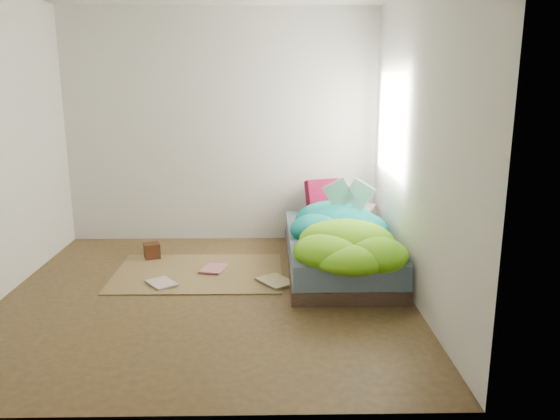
% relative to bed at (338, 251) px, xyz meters
% --- Properties ---
extents(ground, '(3.50, 3.50, 0.00)m').
position_rel_bed_xyz_m(ground, '(-1.22, -0.72, -0.17)').
color(ground, '#423119').
rests_on(ground, ground).
extents(room_walls, '(3.54, 3.54, 2.62)m').
position_rel_bed_xyz_m(room_walls, '(-1.21, -0.71, 1.46)').
color(room_walls, silver).
rests_on(room_walls, ground).
extents(bed, '(1.00, 2.00, 0.34)m').
position_rel_bed_xyz_m(bed, '(0.00, 0.00, 0.00)').
color(bed, '#34261C').
rests_on(bed, ground).
extents(duvet, '(0.96, 1.84, 0.34)m').
position_rel_bed_xyz_m(duvet, '(0.00, -0.22, 0.34)').
color(duvet, '#087D80').
rests_on(duvet, bed).
extents(rug, '(1.60, 1.10, 0.01)m').
position_rel_bed_xyz_m(rug, '(-1.37, -0.17, -0.16)').
color(rug, brown).
rests_on(rug, ground).
extents(pillow_floral, '(0.61, 0.53, 0.12)m').
position_rel_bed_xyz_m(pillow_floral, '(0.20, 0.68, 0.23)').
color(pillow_floral, beige).
rests_on(pillow_floral, bed).
extents(pillow_magenta, '(0.42, 0.24, 0.40)m').
position_rel_bed_xyz_m(pillow_magenta, '(-0.07, 0.78, 0.37)').
color(pillow_magenta, '#55051E').
rests_on(pillow_magenta, bed).
extents(open_book, '(0.42, 0.18, 0.25)m').
position_rel_bed_xyz_m(open_book, '(0.12, 0.18, 0.64)').
color(open_book, green).
rests_on(open_book, duvet).
extents(wooden_box, '(0.20, 0.20, 0.15)m').
position_rel_bed_xyz_m(wooden_box, '(-1.91, 0.28, -0.08)').
color(wooden_box, '#35190C').
rests_on(wooden_box, rug).
extents(floor_book_a, '(0.33, 0.35, 0.02)m').
position_rel_bed_xyz_m(floor_book_a, '(-1.74, -0.54, -0.15)').
color(floor_book_a, silver).
rests_on(floor_book_a, rug).
extents(floor_book_b, '(0.29, 0.34, 0.03)m').
position_rel_bed_xyz_m(floor_book_b, '(-1.32, -0.08, -0.14)').
color(floor_book_b, '#D0787E').
rests_on(floor_book_b, rug).
extents(floor_book_c, '(0.39, 0.41, 0.03)m').
position_rel_bed_xyz_m(floor_book_c, '(-0.72, -0.53, -0.14)').
color(floor_book_c, '#C5B882').
rests_on(floor_book_c, rug).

